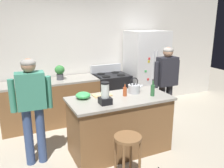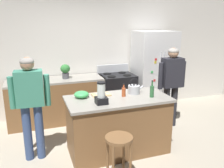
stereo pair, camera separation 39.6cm
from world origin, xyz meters
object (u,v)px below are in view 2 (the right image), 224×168
object	(u,v)px
kitchen_island	(118,125)
person_by_island_left	(30,99)
refrigerator	(154,72)
mixing_bowl	(82,94)
bar_stool	(119,148)
blender_appliance	(101,95)
bottle_cooking_sauce	(124,92)
bottle_olive_oil	(152,91)
tea_kettle	(134,89)
potted_plant	(65,70)
cutting_board	(101,95)
person_by_sink_right	(172,80)
stove_range	(117,94)
chef_knife	(102,94)

from	to	relation	value
kitchen_island	person_by_island_left	bearing A→B (deg)	170.37
refrigerator	mixing_bowl	bearing A→B (deg)	-147.07
person_by_island_left	bar_stool	size ratio (longest dim) A/B	2.33
blender_appliance	bottle_cooking_sauce	xyz separation A→B (m)	(0.44, 0.21, -0.06)
kitchen_island	mixing_bowl	bearing A→B (deg)	159.86
bottle_olive_oil	mixing_bowl	distance (m)	1.12
kitchen_island	blender_appliance	world-z (taller)	blender_appliance
person_by_island_left	tea_kettle	distance (m)	1.65
potted_plant	cutting_board	size ratio (longest dim) A/B	1.00
bar_stool	potted_plant	distance (m)	2.44
potted_plant	blender_appliance	xyz separation A→B (m)	(0.27, -1.72, -0.03)
person_by_sink_right	blender_appliance	world-z (taller)	person_by_sink_right
stove_range	bottle_olive_oil	xyz separation A→B (m)	(-0.02, -1.67, 0.56)
mixing_bowl	bottle_olive_oil	bearing A→B (deg)	-17.80
person_by_island_left	cutting_board	world-z (taller)	person_by_island_left
person_by_island_left	bottle_olive_oil	size ratio (longest dim) A/B	5.90
blender_appliance	refrigerator	bearing A→B (deg)	43.06
stove_range	cutting_board	size ratio (longest dim) A/B	3.73
person_by_island_left	bottle_cooking_sauce	world-z (taller)	person_by_island_left
bottle_cooking_sauce	bar_stool	bearing A→B (deg)	-115.35
blender_appliance	tea_kettle	world-z (taller)	blender_appliance
refrigerator	blender_appliance	distance (m)	2.45
chef_knife	person_by_island_left	bearing A→B (deg)	-163.39
person_by_sink_right	bottle_olive_oil	bearing A→B (deg)	-139.12
stove_range	person_by_sink_right	size ratio (longest dim) A/B	0.69
bottle_cooking_sauce	tea_kettle	xyz separation A→B (m)	(0.22, 0.08, 0.00)
person_by_island_left	cutting_board	distance (m)	1.10
refrigerator	blender_appliance	size ratio (longest dim) A/B	5.65
person_by_island_left	cutting_board	size ratio (longest dim) A/B	5.43
stove_range	cutting_board	xyz separation A→B (m)	(-0.76, -1.31, 0.47)
mixing_bowl	stove_range	bearing A→B (deg)	50.48
person_by_island_left	bottle_cooking_sauce	xyz separation A→B (m)	(1.43, -0.18, 0.03)
bottle_olive_oil	tea_kettle	world-z (taller)	bottle_olive_oil
kitchen_island	chef_knife	bearing A→B (deg)	132.85
bottle_olive_oil	cutting_board	distance (m)	0.83
person_by_sink_right	mixing_bowl	bearing A→B (deg)	-168.97
person_by_island_left	person_by_sink_right	size ratio (longest dim) A/B	1.01
stove_range	bottle_olive_oil	size ratio (longest dim) A/B	4.05
blender_appliance	bottle_olive_oil	distance (m)	0.85
person_by_sink_right	chef_knife	bearing A→B (deg)	-167.10
blender_appliance	stove_range	bearing A→B (deg)	62.73
mixing_bowl	tea_kettle	xyz separation A→B (m)	(0.88, -0.08, 0.03)
potted_plant	tea_kettle	xyz separation A→B (m)	(0.92, -1.42, -0.09)
stove_range	mixing_bowl	distance (m)	1.79
stove_range	bottle_cooking_sauce	bearing A→B (deg)	-106.29
person_by_island_left	tea_kettle	size ratio (longest dim) A/B	5.92
stove_range	bottle_cooking_sauce	size ratio (longest dim) A/B	5.18
stove_range	chef_knife	world-z (taller)	stove_range
refrigerator	potted_plant	world-z (taller)	refrigerator
bottle_cooking_sauce	mixing_bowl	world-z (taller)	bottle_cooking_sauce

